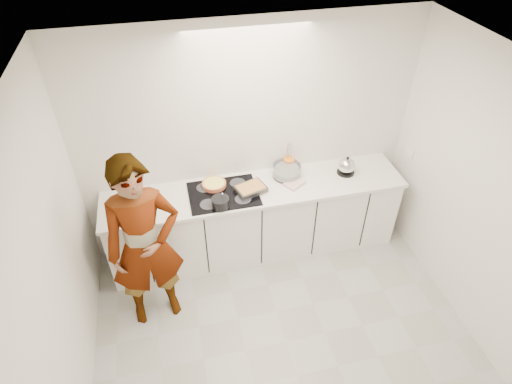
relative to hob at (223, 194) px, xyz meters
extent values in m
cube|color=#ADADAA|center=(0.35, -1.26, -0.92)|extent=(3.60, 3.20, 0.00)
cube|color=white|center=(0.35, -1.26, 1.68)|extent=(3.60, 3.20, 0.00)
cube|color=silver|center=(0.35, 0.34, 0.38)|extent=(3.60, 0.00, 2.60)
cube|color=silver|center=(-1.45, -1.26, 0.38)|extent=(0.00, 3.20, 2.60)
cube|color=silver|center=(2.15, -1.26, 0.38)|extent=(0.00, 3.20, 2.60)
cube|color=white|center=(2.14, 0.07, 0.15)|extent=(0.02, 0.15, 0.09)
cube|color=white|center=(0.35, 0.02, -0.48)|extent=(3.20, 0.58, 0.87)
cube|color=white|center=(0.35, 0.02, -0.03)|extent=(3.24, 0.64, 0.04)
cube|color=black|center=(0.00, 0.00, 0.00)|extent=(0.72, 0.54, 0.01)
cylinder|color=#C5633D|center=(-0.07, 0.15, 0.03)|extent=(0.32, 0.32, 0.04)
cylinder|color=#FAF55F|center=(-0.07, 0.15, 0.04)|extent=(0.28, 0.28, 0.01)
cylinder|color=black|center=(-0.06, -0.20, 0.06)|extent=(0.20, 0.20, 0.10)
cylinder|color=silver|center=(-0.04, -0.18, 0.10)|extent=(0.02, 0.07, 0.15)
cube|color=silver|center=(0.28, -0.03, 0.04)|extent=(0.36, 0.30, 0.06)
cube|color=#E9A14F|center=(0.28, -0.03, 0.06)|extent=(0.32, 0.27, 0.02)
cylinder|color=silver|center=(0.73, 0.15, 0.06)|extent=(0.35, 0.35, 0.14)
cylinder|color=white|center=(0.73, 0.15, 0.04)|extent=(0.29, 0.29, 0.07)
cube|color=white|center=(0.77, -0.02, 0.01)|extent=(0.25, 0.23, 0.03)
cylinder|color=black|center=(1.39, 0.06, 0.00)|extent=(0.20, 0.20, 0.02)
sphere|color=silver|center=(1.39, 0.06, 0.09)|extent=(0.20, 0.20, 0.19)
sphere|color=black|center=(1.39, 0.06, 0.20)|extent=(0.03, 0.03, 0.03)
cylinder|color=orange|center=(0.79, 0.26, 0.07)|extent=(0.15, 0.15, 0.15)
imported|color=white|center=(-0.82, -0.60, 0.02)|extent=(0.75, 0.55, 1.88)
camera|label=1|loc=(-0.46, -3.44, 2.82)|focal=30.00mm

